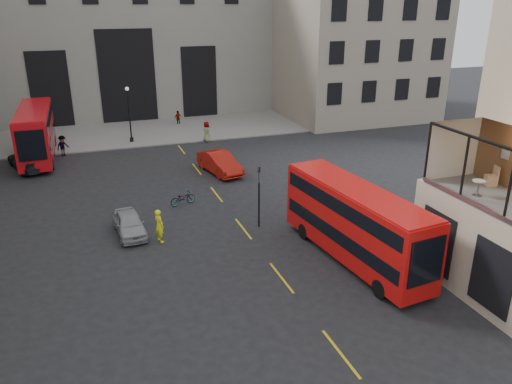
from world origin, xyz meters
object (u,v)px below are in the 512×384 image
object	(u,v)px
car_a	(129,224)
cafe_chair_d	(491,180)
bus_far	(36,131)
car_b	(220,163)
cyclist	(159,226)
pedestrian_d	(207,132)
bus_near	(355,220)
pedestrian_c	(178,118)
car_c	(28,160)
bicycle	(183,198)
street_lamp_b	(130,118)
cafe_table_far	(478,186)
traffic_light_near	(259,189)
pedestrian_b	(63,146)
traffic_light_far	(21,142)

from	to	relation	value
car_a	cafe_chair_d	size ratio (longest dim) A/B	4.04
bus_far	car_b	world-z (taller)	bus_far
cyclist	pedestrian_d	size ratio (longest dim) A/B	0.99
bus_near	cyclist	size ratio (longest dim) A/B	5.27
pedestrian_c	pedestrian_d	size ratio (longest dim) A/B	0.80
car_c	bicycle	xyz separation A→B (m)	(10.14, -11.67, -0.33)
bicycle	pedestrian_d	size ratio (longest dim) A/B	0.90
pedestrian_c	street_lamp_b	bearing A→B (deg)	25.69
bicycle	cafe_table_far	world-z (taller)	cafe_table_far
car_b	cafe_chair_d	xyz separation A→B (m)	(7.98, -19.17, 4.06)
bus_far	car_c	xyz separation A→B (m)	(-0.65, -2.91, -1.64)
street_lamp_b	bus_far	distance (m)	8.46
traffic_light_near	cafe_table_far	xyz separation A→B (m)	(6.97, -9.47, 2.65)
car_c	bicycle	world-z (taller)	car_c
bus_far	cyclist	size ratio (longest dim) A/B	5.59
cyclist	cafe_table_far	size ratio (longest dim) A/B	2.73
car_b	bus_near	bearing A→B (deg)	-91.72
bus_far	pedestrian_d	world-z (taller)	bus_far
cafe_table_far	cafe_chair_d	world-z (taller)	cafe_chair_d
pedestrian_c	car_a	bearing A→B (deg)	53.44
pedestrian_d	traffic_light_near	bearing A→B (deg)	158.19
car_b	pedestrian_b	distance (m)	14.75
pedestrian_b	pedestrian_c	world-z (taller)	pedestrian_b
car_b	pedestrian_d	distance (m)	9.48
bus_near	car_c	world-z (taller)	bus_near
bicycle	cafe_chair_d	xyz separation A→B (m)	(12.11, -13.63, 4.43)
bicycle	bus_near	bearing A→B (deg)	-162.44
car_a	pedestrian_c	size ratio (longest dim) A/B	2.46
bus_near	bus_far	distance (m)	29.92
cyclist	cafe_table_far	world-z (taller)	cafe_table_far
street_lamp_b	pedestrian_c	bearing A→B (deg)	44.96
car_c	cafe_chair_d	xyz separation A→B (m)	(22.25, -25.29, 4.10)
bus_far	cafe_chair_d	world-z (taller)	cafe_chair_d
street_lamp_b	pedestrian_b	xyz separation A→B (m)	(-6.14, -2.45, -1.48)
traffic_light_far	cafe_table_far	distance (m)	33.10
car_b	bicycle	xyz separation A→B (m)	(-4.13, -5.54, -0.36)
car_b	traffic_light_near	bearing A→B (deg)	-104.14
bus_near	pedestrian_b	xyz separation A→B (m)	(-14.37, 25.07, -1.34)
cyclist	cafe_table_far	xyz separation A→B (m)	(12.93, -9.49, 4.10)
pedestrian_d	cyclist	bearing A→B (deg)	142.08
traffic_light_far	cafe_table_far	bearing A→B (deg)	-50.54
traffic_light_far	car_b	size ratio (longest dim) A/B	0.76
traffic_light_near	street_lamp_b	world-z (taller)	street_lamp_b
car_b	cafe_table_far	size ratio (longest dim) A/B	7.05
street_lamp_b	cyclist	world-z (taller)	street_lamp_b
traffic_light_far	street_lamp_b	world-z (taller)	street_lamp_b
street_lamp_b	pedestrian_d	distance (m)	7.33
street_lamp_b	traffic_light_far	bearing A→B (deg)	-146.31
pedestrian_b	cafe_chair_d	bearing A→B (deg)	-92.15
pedestrian_d	cafe_chair_d	size ratio (longest dim) A/B	2.06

